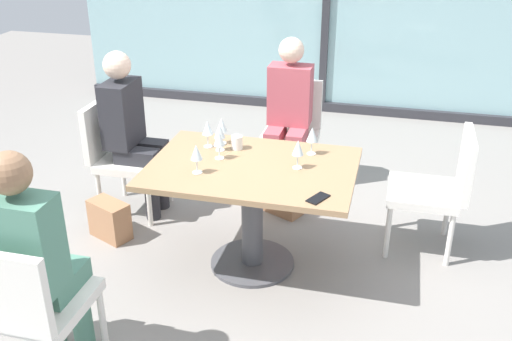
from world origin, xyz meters
TOP-DOWN VIEW (x-y plane):
  - ground_plane at (0.00, 0.00)m, footprint 12.00×12.00m
  - window_wall_backdrop at (0.00, 3.20)m, footprint 5.64×0.10m
  - dining_table_main at (0.00, 0.00)m, footprint 1.28×0.90m
  - chair_near_window at (0.00, 1.27)m, footprint 0.46×0.51m
  - chair_far_left at (-1.16, 0.50)m, footprint 0.50×0.46m
  - chair_front_left at (-0.78, -1.27)m, footprint 0.46×0.50m
  - chair_far_right at (1.16, 0.50)m, footprint 0.50×0.46m
  - person_near_window at (-0.00, 1.16)m, footprint 0.34×0.39m
  - person_far_left at (-1.05, 0.50)m, footprint 0.39×0.34m
  - person_front_left at (-0.78, -1.16)m, footprint 0.34×0.39m
  - wine_glass_0 at (-0.28, 0.29)m, footprint 0.07×0.07m
  - wine_glass_1 at (0.28, 0.03)m, footprint 0.07×0.07m
  - wine_glass_2 at (-0.30, -0.18)m, footprint 0.07×0.07m
  - wine_glass_3 at (-0.36, 0.22)m, footprint 0.07×0.07m
  - wine_glass_4 at (-0.23, 0.05)m, footprint 0.07×0.07m
  - wine_glass_5 at (-0.26, 0.18)m, footprint 0.07×0.07m
  - wine_glass_6 at (0.33, 0.27)m, footprint 0.07×0.07m
  - coffee_cup at (-0.16, 0.23)m, footprint 0.08×0.08m
  - cell_phone_on_table at (0.46, -0.33)m, footprint 0.13×0.16m
  - handbag_0 at (0.05, 0.74)m, footprint 0.34×0.27m
  - handbag_1 at (-1.08, 0.09)m, footprint 0.34×0.27m

SIDE VIEW (x-z plane):
  - ground_plane at x=0.00m, z-range 0.00..0.00m
  - handbag_0 at x=0.05m, z-range 0.00..0.28m
  - handbag_1 at x=-1.08m, z-range 0.00..0.28m
  - chair_near_window at x=0.00m, z-range 0.06..0.93m
  - chair_far_left at x=-1.16m, z-range 0.06..0.93m
  - chair_front_left at x=-0.78m, z-range 0.06..0.93m
  - chair_far_right at x=1.16m, z-range 0.06..0.93m
  - dining_table_main at x=0.00m, z-range 0.18..0.91m
  - person_near_window at x=0.00m, z-range 0.07..1.33m
  - person_far_left at x=-1.05m, z-range 0.07..1.33m
  - person_front_left at x=-0.78m, z-range 0.07..1.33m
  - cell_phone_on_table at x=0.46m, z-range 0.73..0.74m
  - coffee_cup at x=-0.16m, z-range 0.73..0.82m
  - wine_glass_0 at x=-0.28m, z-range 0.77..0.95m
  - wine_glass_1 at x=0.28m, z-range 0.77..0.95m
  - wine_glass_2 at x=-0.30m, z-range 0.77..0.95m
  - wine_glass_3 at x=-0.36m, z-range 0.77..0.95m
  - wine_glass_4 at x=-0.23m, z-range 0.77..0.95m
  - wine_glass_5 at x=-0.26m, z-range 0.77..0.95m
  - wine_glass_6 at x=0.33m, z-range 0.77..0.95m
  - window_wall_backdrop at x=0.00m, z-range -0.14..2.56m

